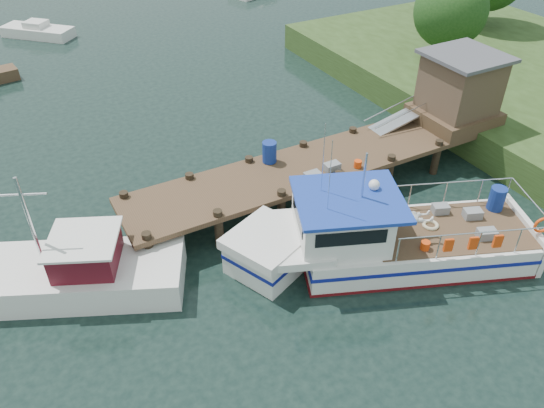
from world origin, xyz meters
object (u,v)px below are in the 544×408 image
dock (412,116)px  moored_b (38,31)px  work_boat (62,273)px  lobster_boat (377,239)px

dock → moored_b: (-11.44, 24.97, -1.84)m
work_boat → moored_b: work_boat is taller
dock → moored_b: 27.53m
work_boat → moored_b: (3.30, 25.80, -0.29)m
dock → work_boat: bearing=-176.8°
lobster_boat → work_boat: 10.30m
moored_b → lobster_boat: bearing=-68.4°
dock → lobster_boat: (-5.13, -4.53, -1.30)m
dock → moored_b: bearing=114.6°
dock → lobster_boat: bearing=-138.6°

